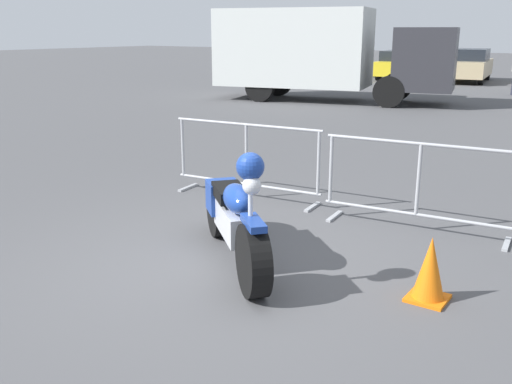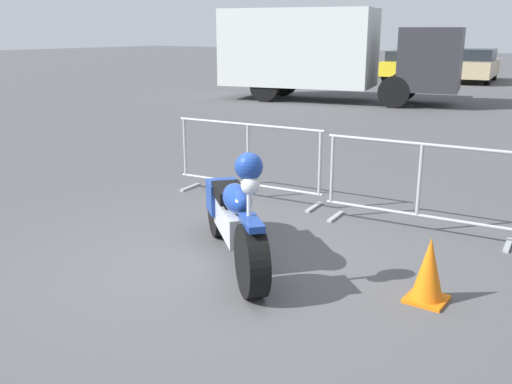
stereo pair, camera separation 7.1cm
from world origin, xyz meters
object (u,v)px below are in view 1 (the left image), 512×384
parked_car_black (291,60)px  parked_car_yellow (400,65)px  crowd_barrier_far (418,186)px  box_truck (320,51)px  crowd_barrier_near (246,160)px  parked_car_silver (344,62)px  traffic_cone (430,270)px  motorcycle (234,216)px  parked_car_tan (468,65)px

parked_car_black → parked_car_yellow: size_ratio=1.08×
crowd_barrier_far → box_truck: bearing=123.3°
box_truck → crowd_barrier_near: bearing=-80.1°
crowd_barrier_near → parked_car_silver: parked_car_silver is taller
crowd_barrier_far → parked_car_yellow: 22.28m
crowd_barrier_far → parked_car_black: 25.32m
crowd_barrier_far → box_truck: box_truck is taller
crowd_barrier_near → traffic_cone: bearing=-28.4°
crowd_barrier_near → motorcycle: bearing=-58.0°
parked_car_black → traffic_cone: 27.14m
crowd_barrier_far → box_truck: size_ratio=0.28×
box_truck → crowd_barrier_far: bearing=-70.1°
crowd_barrier_far → box_truck: 13.02m
crowd_barrier_near → parked_car_black: (-11.78, 20.94, 0.19)m
motorcycle → crowd_barrier_far: bearing=99.4°
crowd_barrier_far → parked_car_black: bearing=124.2°
motorcycle → parked_car_black: 26.34m
box_truck → traffic_cone: box_truck is taller
parked_car_yellow → box_truck: bearing=177.6°
crowd_barrier_near → parked_car_tan: (-2.46, 21.15, 0.19)m
parked_car_yellow → parked_car_tan: (3.10, 0.37, 0.07)m
motorcycle → box_truck: bearing=156.1°
parked_car_black → parked_car_silver: size_ratio=1.07×
parked_car_black → parked_car_silver: (3.10, 0.14, -0.05)m
parked_car_tan → crowd_barrier_near: bearing=179.1°
motorcycle → parked_car_black: parked_car_black is taller
traffic_cone → parked_car_silver: bearing=117.5°
box_truck → parked_car_tan: (2.20, 10.30, -0.89)m
motorcycle → parked_car_tan: (-3.69, 23.12, 0.26)m
parked_car_silver → crowd_barrier_far: bearing=-159.7°
box_truck → traffic_cone: size_ratio=13.58×
box_truck → traffic_cone: (7.83, -12.56, -1.35)m
crowd_barrier_near → parked_car_silver: bearing=112.4°
crowd_barrier_near → parked_car_yellow: size_ratio=0.55×
crowd_barrier_near → crowd_barrier_far: 2.45m
traffic_cone → crowd_barrier_near: bearing=151.6°
motorcycle → parked_car_silver: (-9.90, 23.04, 0.20)m
motorcycle → parked_car_yellow: size_ratio=0.44×
parked_car_silver → crowd_barrier_near: bearing=-165.2°
motorcycle → parked_car_tan: parked_car_tan is taller
crowd_barrier_near → parked_car_silver: size_ratio=0.54×
parked_car_black → parked_car_yellow: (6.21, -0.15, -0.06)m
parked_car_black → parked_car_tan: bearing=-96.2°
parked_car_yellow → traffic_cone: size_ratio=7.04×
parked_car_yellow → motorcycle: bearing=-170.9°
crowd_barrier_far → parked_car_silver: (-11.13, 21.08, 0.14)m
parked_car_silver → parked_car_tan: 6.21m
crowd_barrier_far → parked_car_black: parked_car_black is taller
motorcycle → traffic_cone: 1.97m
motorcycle → crowd_barrier_near: (-1.23, 1.97, 0.06)m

